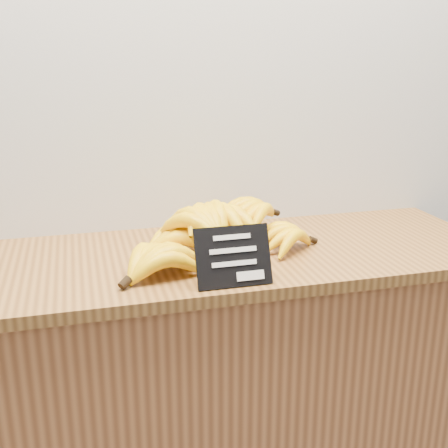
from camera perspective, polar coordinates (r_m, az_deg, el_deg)
counter at (r=1.70m, az=-0.46°, el=-18.13°), size 1.40×0.50×0.90m
counter_top at (r=1.49m, az=-0.50°, el=-3.32°), size 1.50×0.54×0.03m
chalkboard_sign at (r=1.26m, az=0.95°, el=-3.33°), size 0.17×0.06×0.13m
banana_pile at (r=1.44m, az=-1.47°, el=-0.81°), size 0.57×0.38×0.13m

